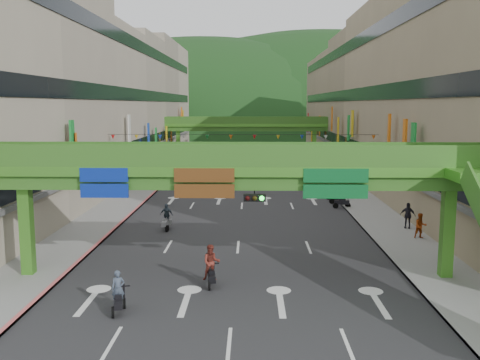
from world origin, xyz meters
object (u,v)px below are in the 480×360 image
at_px(overpass_near, 253,182).
at_px(car_silver, 198,172).
at_px(pedestrian_red, 420,228).
at_px(car_yellow, 277,168).
at_px(scooter_rider_mid, 211,265).
at_px(scooter_rider_near, 118,294).

height_order(overpass_near, car_silver, overpass_near).
bearing_deg(pedestrian_red, car_yellow, 100.54).
xyz_separation_m(scooter_rider_mid, car_yellow, (5.41, 44.37, -0.36)).
distance_m(car_silver, pedestrian_red, 35.68).
xyz_separation_m(overpass_near, car_silver, (-6.79, 39.38, -4.48)).
bearing_deg(scooter_rider_mid, overpass_near, 22.62).
bearing_deg(overpass_near, car_yellow, 85.62).
height_order(scooter_rider_near, car_yellow, scooter_rider_near).
bearing_deg(car_silver, pedestrian_red, -53.62).
bearing_deg(car_silver, overpass_near, -74.25).
xyz_separation_m(scooter_rider_mid, pedestrian_red, (13.35, 9.48, -0.27)).
relative_size(scooter_rider_mid, car_yellow, 0.48).
bearing_deg(scooter_rider_near, car_yellow, 79.10).
xyz_separation_m(overpass_near, pedestrian_red, (11.27, 8.62, -4.36)).
bearing_deg(car_yellow, pedestrian_red, -81.06).
relative_size(scooter_rider_near, pedestrian_red, 1.13).
bearing_deg(pedestrian_red, car_silver, 118.14).
distance_m(scooter_rider_mid, car_silver, 40.53).
xyz_separation_m(scooter_rider_near, car_yellow, (9.22, 47.88, -0.12)).
distance_m(scooter_rider_mid, car_yellow, 44.70).
bearing_deg(scooter_rider_near, car_silver, 91.18).
height_order(overpass_near, scooter_rider_mid, overpass_near).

